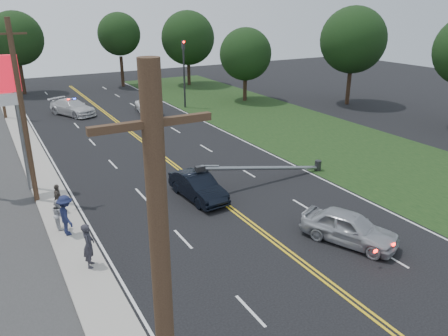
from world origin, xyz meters
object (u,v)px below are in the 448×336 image
bystander_a (89,245)px  bystander_c (66,215)px  emergency_b (72,107)px  fallen_streetlight (271,168)px  utility_pole_mid (23,115)px  bystander_d (58,199)px  crashed_sedan (198,186)px  waiting_sedan (349,228)px  traffic_signal (184,68)px  bystander_b (59,214)px  emergency_a (148,107)px

bystander_a → bystander_c: bearing=23.9°
emergency_b → bystander_c: size_ratio=2.70×
fallen_streetlight → utility_pole_mid: utility_pole_mid is taller
emergency_b → bystander_d: bearing=-128.8°
crashed_sedan → emergency_b: emergency_b is taller
crashed_sedan → emergency_b: size_ratio=0.83×
fallen_streetlight → bystander_a: bearing=-160.7°
utility_pole_mid → bystander_a: utility_pole_mid is taller
emergency_b → bystander_c: 25.93m
crashed_sedan → bystander_c: size_ratio=2.24×
waiting_sedan → bystander_a: size_ratio=2.28×
traffic_signal → bystander_d: (-16.66, -20.31, -3.29)m
bystander_c → bystander_d: bearing=-6.2°
bystander_a → bystander_d: (-0.24, 6.00, -0.19)m
emergency_b → crashed_sedan: bearing=-110.7°
bystander_d → traffic_signal: bearing=-16.9°
emergency_b → bystander_b: (-5.54, -24.56, 0.09)m
traffic_signal → crashed_sedan: traffic_signal is taller
utility_pole_mid → bystander_c: (0.79, -4.99, -3.96)m
traffic_signal → emergency_b: 12.13m
crashed_sedan → waiting_sedan: bearing=-67.7°
fallen_streetlight → bystander_c: (-12.60, -0.99, 0.21)m
utility_pole_mid → emergency_b: 21.70m
utility_pole_mid → bystander_c: 6.42m
bystander_c → bystander_a: bearing=179.9°
emergency_b → bystander_c: (-5.32, -25.37, 0.34)m
emergency_b → bystander_c: bystander_c is taller
fallen_streetlight → traffic_signal: bearing=79.4°
emergency_a → bystander_c: bystander_c is taller
fallen_streetlight → bystander_d: 12.66m
fallen_streetlight → bystander_b: fallen_streetlight is taller
utility_pole_mid → crashed_sedan: utility_pole_mid is taller
traffic_signal → utility_pole_mid: bearing=-134.2°
crashed_sedan → bystander_c: 7.51m
fallen_streetlight → utility_pole_mid: 14.58m
bystander_a → bystander_c: 3.33m
traffic_signal → bystander_d: size_ratio=4.41×
waiting_sedan → emergency_a: size_ratio=0.96×
emergency_b → waiting_sedan: bearing=-105.0°
bystander_c → fallen_streetlight: bearing=-90.5°
bystander_b → fallen_streetlight: bearing=-92.5°
crashed_sedan → bystander_a: bearing=-153.8°
bystander_b → emergency_b: bearing=-16.0°
bystander_a → waiting_sedan: bearing=-89.7°
emergency_a → bystander_b: bystander_b is taller
fallen_streetlight → crashed_sedan: 5.16m
traffic_signal → crashed_sedan: size_ratio=1.56×
utility_pole_mid → emergency_b: (6.11, 20.38, -4.29)m
crashed_sedan → bystander_d: bearing=162.1°
utility_pole_mid → waiting_sedan: bearing=-44.7°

